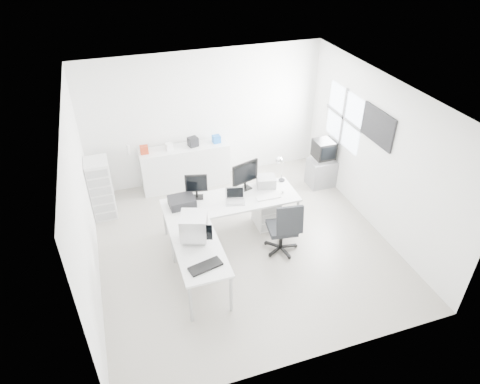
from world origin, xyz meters
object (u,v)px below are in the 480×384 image
object	(u,v)px
filing_cabinet	(101,189)
office_chair	(282,226)
tv_cabinet	(321,172)
main_desk	(231,217)
lcd_monitor_large	(245,176)
laser_printer	(266,182)
side_desk	(200,268)
lcd_monitor_small	(196,186)
crt_monitor	(194,228)
sideboard	(185,167)
drawer_pedestal	(266,211)
inkjet_printer	(182,202)
crt_tv	(324,151)
laptop	(235,197)

from	to	relation	value
filing_cabinet	office_chair	bearing A→B (deg)	-35.59
tv_cabinet	filing_cabinet	world-z (taller)	filing_cabinet
main_desk	lcd_monitor_large	world-z (taller)	lcd_monitor_large
laser_printer	side_desk	bearing A→B (deg)	-128.05
lcd_monitor_small	crt_monitor	world-z (taller)	lcd_monitor_small
lcd_monitor_small	sideboard	xyz separation A→B (m)	(0.12, 1.62, -0.53)
laser_printer	filing_cabinet	bearing A→B (deg)	171.53
drawer_pedestal	tv_cabinet	xyz separation A→B (m)	(1.63, 0.94, -0.00)
inkjet_printer	tv_cabinet	world-z (taller)	inkjet_printer
office_chair	tv_cabinet	size ratio (longest dim) A/B	1.78
office_chair	side_desk	bearing A→B (deg)	-157.57
main_desk	lcd_monitor_small	bearing A→B (deg)	155.56
inkjet_printer	crt_tv	xyz separation A→B (m)	(3.18, 0.89, -0.01)
lcd_monitor_large	office_chair	distance (m)	1.14
lcd_monitor_small	laser_printer	distance (m)	1.31
laptop	laser_printer	size ratio (longest dim) A/B	1.09
filing_cabinet	lcd_monitor_small	bearing A→B (deg)	-33.82
drawer_pedestal	lcd_monitor_large	bearing A→B (deg)	150.26
main_desk	inkjet_printer	xyz separation A→B (m)	(-0.85, 0.10, 0.45)
crt_tv	sideboard	distance (m)	2.92
side_desk	sideboard	xyz separation A→B (m)	(0.42, 2.97, 0.09)
lcd_monitor_small	sideboard	size ratio (longest dim) A/B	0.26
side_desk	office_chair	distance (m)	1.59
filing_cabinet	main_desk	bearing A→B (deg)	-31.60
main_desk	filing_cabinet	distance (m)	2.55
crt_tv	sideboard	bearing A→B (deg)	162.32
laptop	inkjet_printer	bearing A→B (deg)	-178.84
inkjet_printer	sideboard	world-z (taller)	sideboard
inkjet_printer	crt_tv	bearing A→B (deg)	13.26
laptop	crt_tv	xyz separation A→B (m)	(2.28, 1.09, -0.05)
office_chair	filing_cabinet	distance (m)	3.51
lcd_monitor_small	laser_printer	size ratio (longest dim) A/B	1.45
tv_cabinet	crt_tv	xyz separation A→B (m)	(0.00, 0.00, 0.52)
side_desk	filing_cabinet	distance (m)	2.78
drawer_pedestal	sideboard	xyz separation A→B (m)	(-1.13, 1.82, 0.16)
lcd_monitor_large	sideboard	distance (m)	1.88
lcd_monitor_large	laser_printer	world-z (taller)	lcd_monitor_large
lcd_monitor_small	crt_monitor	distance (m)	1.14
crt_tv	sideboard	world-z (taller)	crt_tv
side_desk	laser_printer	bearing A→B (deg)	39.52
side_desk	lcd_monitor_large	world-z (taller)	lcd_monitor_large
inkjet_printer	laser_printer	bearing A→B (deg)	2.01
laptop	office_chair	bearing A→B (deg)	-30.01
laptop	crt_tv	bearing A→B (deg)	39.11
inkjet_printer	laser_printer	distance (m)	1.60
inkjet_printer	side_desk	bearing A→B (deg)	-92.28
main_desk	side_desk	world-z (taller)	same
side_desk	lcd_monitor_large	xyz separation A→B (m)	(1.20, 1.35, 0.66)
laptop	crt_monitor	xyz separation A→B (m)	(-0.90, -0.75, 0.10)
crt_tv	sideboard	size ratio (longest dim) A/B	0.27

